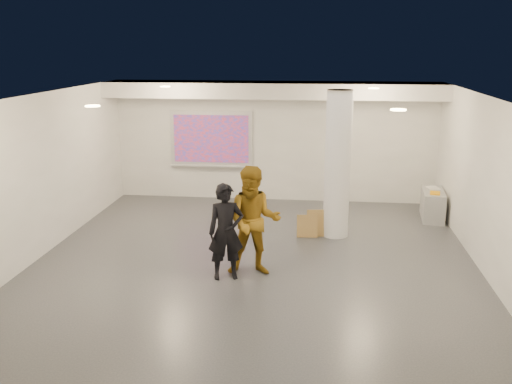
# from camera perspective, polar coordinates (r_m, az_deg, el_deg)

# --- Properties ---
(floor) EXTENTS (8.00, 9.00, 0.01)m
(floor) POSITION_cam_1_polar(r_m,az_deg,el_deg) (10.39, -0.25, -7.24)
(floor) COLOR #373A3F
(floor) RESTS_ON ground
(ceiling) EXTENTS (8.00, 9.00, 0.01)m
(ceiling) POSITION_cam_1_polar(r_m,az_deg,el_deg) (9.69, -0.27, 9.47)
(ceiling) COLOR silver
(ceiling) RESTS_ON floor
(wall_back) EXTENTS (8.00, 0.01, 3.00)m
(wall_back) POSITION_cam_1_polar(r_m,az_deg,el_deg) (14.32, 1.87, 5.07)
(wall_back) COLOR silver
(wall_back) RESTS_ON floor
(wall_front) EXTENTS (8.00, 0.01, 3.00)m
(wall_front) POSITION_cam_1_polar(r_m,az_deg,el_deg) (5.72, -5.67, -9.88)
(wall_front) COLOR silver
(wall_front) RESTS_ON floor
(wall_left) EXTENTS (0.01, 9.00, 3.00)m
(wall_left) POSITION_cam_1_polar(r_m,az_deg,el_deg) (11.13, -21.18, 1.32)
(wall_left) COLOR silver
(wall_left) RESTS_ON floor
(wall_right) EXTENTS (0.01, 9.00, 3.00)m
(wall_right) POSITION_cam_1_polar(r_m,az_deg,el_deg) (10.27, 22.49, 0.16)
(wall_right) COLOR silver
(wall_right) RESTS_ON floor
(soffit_band) EXTENTS (8.00, 1.10, 0.36)m
(soffit_band) POSITION_cam_1_polar(r_m,az_deg,el_deg) (13.62, 1.72, 10.18)
(soffit_band) COLOR silver
(soffit_band) RESTS_ON ceiling
(downlight_nw) EXTENTS (0.22, 0.22, 0.02)m
(downlight_nw) POSITION_cam_1_polar(r_m,az_deg,el_deg) (12.57, -9.06, 10.37)
(downlight_nw) COLOR #FFE293
(downlight_nw) RESTS_ON ceiling
(downlight_ne) EXTENTS (0.22, 0.22, 0.02)m
(downlight_ne) POSITION_cam_1_polar(r_m,az_deg,el_deg) (12.16, 11.69, 10.12)
(downlight_ne) COLOR #FFE293
(downlight_ne) RESTS_ON ceiling
(downlight_sw) EXTENTS (0.22, 0.22, 0.02)m
(downlight_sw) POSITION_cam_1_polar(r_m,az_deg,el_deg) (8.79, -16.03, 8.26)
(downlight_sw) COLOR #FFE293
(downlight_sw) RESTS_ON ceiling
(downlight_se) EXTENTS (0.22, 0.22, 0.02)m
(downlight_se) POSITION_cam_1_polar(r_m,az_deg,el_deg) (8.20, 14.04, 7.98)
(downlight_se) COLOR #FFE293
(downlight_se) RESTS_ON ceiling
(column) EXTENTS (0.52, 0.52, 3.00)m
(column) POSITION_cam_1_polar(r_m,az_deg,el_deg) (11.63, 8.16, 2.70)
(column) COLOR white
(column) RESTS_ON floor
(projection_screen) EXTENTS (2.10, 0.13, 1.42)m
(projection_screen) POSITION_cam_1_polar(r_m,az_deg,el_deg) (14.49, -4.49, 5.25)
(projection_screen) COLOR silver
(projection_screen) RESTS_ON wall_back
(credenza) EXTENTS (0.57, 1.16, 0.66)m
(credenza) POSITION_cam_1_polar(r_m,az_deg,el_deg) (13.56, 17.25, -1.21)
(credenza) COLOR gray
(credenza) RESTS_ON floor
(papers_stack) EXTENTS (0.31, 0.36, 0.02)m
(papers_stack) POSITION_cam_1_polar(r_m,az_deg,el_deg) (13.70, 17.28, 0.41)
(papers_stack) COLOR white
(papers_stack) RESTS_ON credenza
(postit_pad) EXTENTS (0.26, 0.32, 0.03)m
(postit_pad) POSITION_cam_1_polar(r_m,az_deg,el_deg) (13.21, 17.47, -0.10)
(postit_pad) COLOR orange
(postit_pad) RESTS_ON credenza
(cardboard_back) EXTENTS (0.52, 0.17, 0.56)m
(cardboard_back) POSITION_cam_1_polar(r_m,az_deg,el_deg) (11.85, 6.35, -3.11)
(cardboard_back) COLOR olive
(cardboard_back) RESTS_ON floor
(cardboard_front) EXTENTS (0.43, 0.16, 0.47)m
(cardboard_front) POSITION_cam_1_polar(r_m,az_deg,el_deg) (11.78, 5.14, -3.42)
(cardboard_front) COLOR olive
(cardboard_front) RESTS_ON floor
(woman) EXTENTS (0.69, 0.55, 1.64)m
(woman) POSITION_cam_1_polar(r_m,az_deg,el_deg) (9.55, -3.03, -4.00)
(woman) COLOR black
(woman) RESTS_ON floor
(man) EXTENTS (0.99, 0.80, 1.90)m
(man) POSITION_cam_1_polar(r_m,az_deg,el_deg) (9.68, -0.20, -2.93)
(man) COLOR #996B18
(man) RESTS_ON floor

